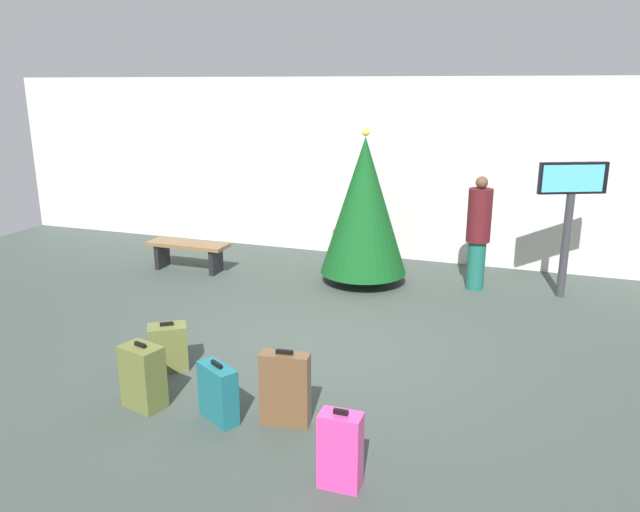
{
  "coord_description": "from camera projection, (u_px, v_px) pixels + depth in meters",
  "views": [
    {
      "loc": [
        2.29,
        -6.33,
        3.05
      ],
      "look_at": [
        -0.24,
        0.82,
        0.9
      ],
      "focal_mm": 34.3,
      "sensor_mm": 36.0,
      "label": 1
    }
  ],
  "objects": [
    {
      "name": "ground_plane",
      "position": [
        316.0,
        348.0,
        7.3
      ],
      "size": [
        16.0,
        16.0,
        0.0
      ],
      "primitive_type": "plane",
      "color": "#38423D"
    },
    {
      "name": "back_wall",
      "position": [
        398.0,
        170.0,
        10.74
      ],
      "size": [
        16.0,
        0.2,
        3.16
      ],
      "primitive_type": "cube",
      "color": "beige",
      "rests_on": "ground_plane"
    },
    {
      "name": "holiday_tree",
      "position": [
        364.0,
        206.0,
        9.35
      ],
      "size": [
        1.34,
        1.34,
        2.41
      ],
      "color": "#4C3319",
      "rests_on": "ground_plane"
    },
    {
      "name": "flight_info_kiosk",
      "position": [
        570.0,
        203.0,
        8.7
      ],
      "size": [
        0.93,
        0.48,
        1.99
      ],
      "color": "#333338",
      "rests_on": "ground_plane"
    },
    {
      "name": "waiting_bench",
      "position": [
        188.0,
        250.0,
        10.24
      ],
      "size": [
        1.38,
        0.44,
        0.48
      ],
      "color": "brown",
      "rests_on": "ground_plane"
    },
    {
      "name": "traveller_0",
      "position": [
        478.0,
        231.0,
        9.18
      ],
      "size": [
        0.37,
        0.37,
        1.73
      ],
      "color": "#19594C",
      "rests_on": "ground_plane"
    },
    {
      "name": "suitcase_0",
      "position": [
        143.0,
        377.0,
        5.9
      ],
      "size": [
        0.45,
        0.35,
        0.67
      ],
      "color": "#59602D",
      "rests_on": "ground_plane"
    },
    {
      "name": "suitcase_1",
      "position": [
        168.0,
        347.0,
        6.7
      ],
      "size": [
        0.49,
        0.45,
        0.55
      ],
      "color": "#59602D",
      "rests_on": "ground_plane"
    },
    {
      "name": "suitcase_2",
      "position": [
        285.0,
        389.0,
        5.58
      ],
      "size": [
        0.47,
        0.22,
        0.74
      ],
      "color": "brown",
      "rests_on": "ground_plane"
    },
    {
      "name": "suitcase_3",
      "position": [
        340.0,
        450.0,
        4.72
      ],
      "size": [
        0.33,
        0.2,
        0.67
      ],
      "color": "#E5388C",
      "rests_on": "ground_plane"
    },
    {
      "name": "suitcase_4",
      "position": [
        218.0,
        393.0,
        5.68
      ],
      "size": [
        0.47,
        0.38,
        0.59
      ],
      "color": "#19606B",
      "rests_on": "ground_plane"
    }
  ]
}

